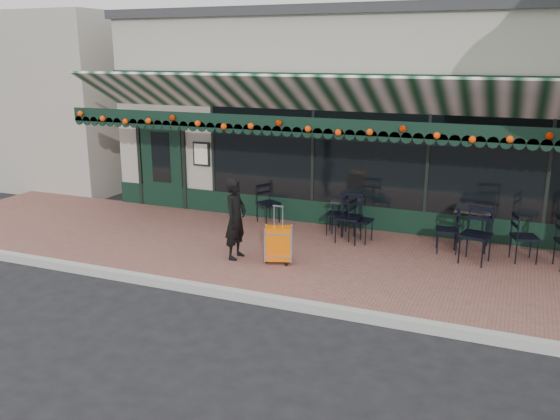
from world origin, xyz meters
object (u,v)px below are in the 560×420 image
at_px(chair_b_right, 361,221).
at_px(chair_solo, 268,203).
at_px(chair_a_front, 476,236).
at_px(chair_b_front, 349,218).
at_px(chair_a_left, 447,230).
at_px(chair_b_left, 337,215).
at_px(woman, 236,219).
at_px(cafe_table_b, 347,203).
at_px(chair_a_right, 525,238).
at_px(suitcase, 278,244).
at_px(cafe_table_a, 474,212).

distance_m(chair_b_right, chair_solo, 2.30).
xyz_separation_m(chair_a_front, chair_b_front, (-2.39, 0.30, -0.01)).
bearing_deg(chair_b_right, chair_a_front, -93.59).
xyz_separation_m(chair_a_left, chair_solo, (-3.87, 0.56, 0.01)).
xyz_separation_m(chair_a_left, chair_b_left, (-2.23, 0.29, -0.00)).
distance_m(woman, cafe_table_b, 2.68).
bearing_deg(chair_a_right, chair_b_left, 67.33).
bearing_deg(chair_a_front, chair_a_left, 155.18).
xyz_separation_m(chair_b_left, chair_solo, (-1.64, 0.27, 0.01)).
bearing_deg(suitcase, cafe_table_a, 16.17).
distance_m(cafe_table_a, cafe_table_b, 2.49).
bearing_deg(cafe_table_b, chair_a_left, -13.17).
distance_m(suitcase, cafe_table_b, 2.34).
bearing_deg(chair_solo, woman, -140.55).
relative_size(chair_a_left, chair_b_front, 0.85).
bearing_deg(chair_solo, chair_a_right, -66.15).
bearing_deg(woman, cafe_table_b, -30.24).
height_order(woman, chair_a_front, woman).
bearing_deg(chair_a_front, suitcase, -143.74).
distance_m(chair_a_right, chair_solo, 5.23).
bearing_deg(cafe_table_a, cafe_table_b, 177.68).
distance_m(suitcase, chair_b_right, 2.02).
xyz_separation_m(suitcase, chair_b_right, (1.02, 1.74, 0.08)).
bearing_deg(cafe_table_a, chair_a_right, -23.03).
bearing_deg(suitcase, chair_b_left, 59.27).
relative_size(cafe_table_a, cafe_table_b, 1.15).
xyz_separation_m(chair_b_front, chair_solo, (-2.00, 0.68, -0.06)).
height_order(chair_a_right, chair_a_front, chair_a_front).
relative_size(chair_b_left, chair_b_right, 0.97).
bearing_deg(woman, chair_b_right, -44.51).
distance_m(suitcase, chair_a_right, 4.37).
distance_m(chair_b_left, chair_b_right, 0.66).
bearing_deg(chair_b_left, chair_b_front, 36.36).
xyz_separation_m(woman, chair_b_front, (1.61, 1.68, -0.25)).
relative_size(chair_a_right, chair_solo, 1.04).
height_order(cafe_table_b, chair_a_left, chair_a_left).
bearing_deg(suitcase, chair_a_left, 14.71).
bearing_deg(chair_b_right, chair_a_left, -82.54).
bearing_deg(chair_b_front, cafe_table_a, 13.45).
distance_m(woman, chair_a_front, 4.24).
xyz_separation_m(suitcase, chair_a_left, (2.67, 1.76, 0.06)).
relative_size(woman, chair_a_left, 1.77).
distance_m(woman, chair_a_right, 5.14).
height_order(woman, chair_solo, woman).
bearing_deg(woman, chair_a_left, -61.35).
bearing_deg(chair_b_front, woman, -132.87).
bearing_deg(woman, cafe_table_a, -59.36).
bearing_deg(chair_a_left, suitcase, -66.31).
height_order(chair_a_front, chair_b_left, chair_a_front).
relative_size(chair_b_front, chair_solo, 1.15).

